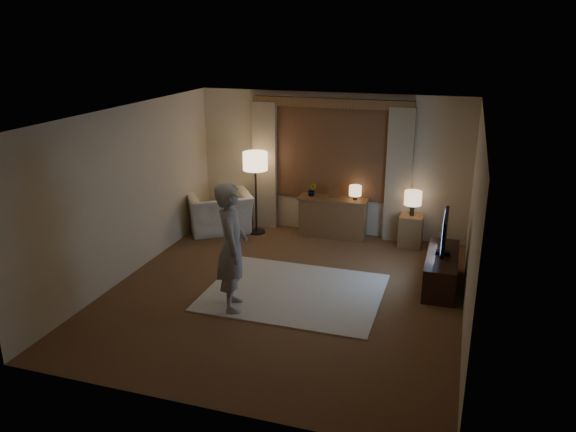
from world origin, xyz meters
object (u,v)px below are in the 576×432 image
at_px(sideboard, 333,218).
at_px(armchair, 219,212).
at_px(side_table, 411,231).
at_px(person, 232,247).
at_px(tv_stand, 441,270).

distance_m(sideboard, armchair, 2.14).
bearing_deg(armchair, sideboard, 155.50).
bearing_deg(sideboard, side_table, -2.01).
distance_m(side_table, person, 3.79).
bearing_deg(sideboard, person, -101.43).
height_order(sideboard, armchair, armchair).
xyz_separation_m(sideboard, person, (-0.64, -3.17, 0.55)).
distance_m(sideboard, side_table, 1.43).
relative_size(armchair, side_table, 2.05).
xyz_separation_m(armchair, person, (1.46, -2.79, 0.53)).
xyz_separation_m(sideboard, tv_stand, (2.03, -1.57, -0.10)).
relative_size(side_table, tv_stand, 0.40).
distance_m(sideboard, person, 3.28).
relative_size(armchair, person, 0.65).
distance_m(tv_stand, person, 3.18).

